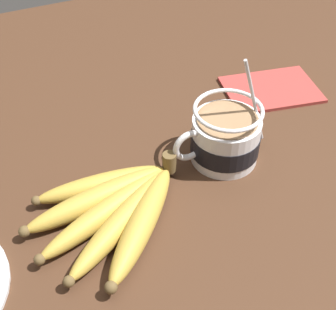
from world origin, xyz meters
TOP-DOWN VIEW (x-y plane):
  - table at (0.00, 0.00)cm, footprint 125.87×125.87cm
  - coffee_mug at (-7.96, 0.16)cm, footprint 15.37×10.20cm
  - banana_bunch at (10.76, 4.06)cm, footprint 23.18×19.40cm
  - napkin at (-24.45, -11.64)cm, footprint 18.20×14.34cm

SIDE VIEW (x-z plane):
  - table at x=0.00cm, z-range 0.00..3.22cm
  - napkin at x=-24.45cm, z-range 3.22..3.82cm
  - banana_bunch at x=10.76cm, z-range 2.84..6.86cm
  - coffee_mug at x=-7.96cm, z-range -1.19..15.37cm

